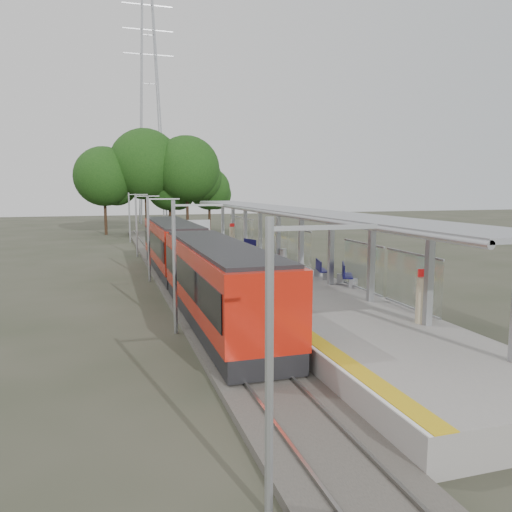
{
  "coord_description": "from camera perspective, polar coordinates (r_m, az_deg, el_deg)",
  "views": [
    {
      "loc": [
        -8.92,
        -12.83,
        5.87
      ],
      "look_at": [
        -1.29,
        12.24,
        2.3
      ],
      "focal_mm": 35.0,
      "sensor_mm": 36.0,
      "label": 1
    }
  ],
  "objects": [
    {
      "name": "trackbed",
      "position": [
        33.62,
        -9.13,
        -2.19
      ],
      "size": [
        3.0,
        70.0,
        0.24
      ],
      "primitive_type": "cube",
      "color": "#59544C",
      "rests_on": "ground"
    },
    {
      "name": "catenary_masts",
      "position": [
        32.08,
        -12.03,
        2.29
      ],
      "size": [
        2.08,
        48.16,
        5.4
      ],
      "color": "#9EA0A5",
      "rests_on": "ground"
    },
    {
      "name": "canopy",
      "position": [
        30.91,
        3.01,
        4.65
      ],
      "size": [
        3.27,
        38.0,
        3.66
      ],
      "color": "#9EA0A5",
      "rests_on": "platform"
    },
    {
      "name": "tree_cluster",
      "position": [
        66.46,
        -11.15,
        9.34
      ],
      "size": [
        20.7,
        11.6,
        13.45
      ],
      "color": "#382316",
      "rests_on": "ground"
    },
    {
      "name": "train",
      "position": [
        27.58,
        -7.54,
        -0.27
      ],
      "size": [
        2.74,
        27.6,
        3.62
      ],
      "color": "black",
      "rests_on": "ground"
    },
    {
      "name": "pylon",
      "position": [
        87.19,
        -12.02,
        16.25
      ],
      "size": [
        8.0,
        4.0,
        38.0
      ],
      "primitive_type": null,
      "color": "#9EA0A5",
      "rests_on": "ground"
    },
    {
      "name": "end_fence",
      "position": [
        58.62,
        -8.15,
        3.5
      ],
      "size": [
        6.0,
        0.1,
        1.2
      ],
      "primitive_type": "cube",
      "color": "#9EA0A5",
      "rests_on": "platform"
    },
    {
      "name": "bench_mid",
      "position": [
        27.39,
        7.36,
        -1.43
      ],
      "size": [
        0.78,
        1.53,
        1.0
      ],
      "rotation": [
        0.0,
        0.0,
        -0.24
      ],
      "color": "#100E4A",
      "rests_on": "platform"
    },
    {
      "name": "info_pillar_far",
      "position": [
        41.55,
        -2.74,
        2.2
      ],
      "size": [
        0.45,
        0.45,
        1.98
      ],
      "rotation": [
        0.0,
        0.0,
        0.13
      ],
      "color": "beige",
      "rests_on": "platform"
    },
    {
      "name": "info_pillar_near",
      "position": [
        19.09,
        18.45,
        -4.76
      ],
      "size": [
        0.45,
        0.45,
        1.99
      ],
      "rotation": [
        0.0,
        0.0,
        -0.16
      ],
      "color": "beige",
      "rests_on": "platform"
    },
    {
      "name": "platform",
      "position": [
        34.44,
        -1.71,
        -1.22
      ],
      "size": [
        6.0,
        50.0,
        1.0
      ],
      "primitive_type": "cube",
      "color": "gray",
      "rests_on": "ground"
    },
    {
      "name": "ground",
      "position": [
        16.7,
        17.17,
        -13.19
      ],
      "size": [
        200.0,
        200.0,
        0.0
      ],
      "primitive_type": "plane",
      "color": "#474438",
      "rests_on": "ground"
    },
    {
      "name": "bench_near",
      "position": [
        25.51,
        10.19,
        -2.01
      ],
      "size": [
        1.16,
        1.71,
        1.13
      ],
      "rotation": [
        0.0,
        0.0,
        -0.43
      ],
      "color": "#100E4A",
      "rests_on": "platform"
    },
    {
      "name": "litter_bin",
      "position": [
        32.68,
        3.12,
        0.01
      ],
      "size": [
        0.55,
        0.55,
        0.94
      ],
      "primitive_type": "cylinder",
      "rotation": [
        0.0,
        0.0,
        0.21
      ],
      "color": "#9EA0A5",
      "rests_on": "platform"
    },
    {
      "name": "tactile_strip",
      "position": [
        33.8,
        -5.89,
        -0.55
      ],
      "size": [
        0.6,
        50.0,
        0.02
      ],
      "primitive_type": "cube",
      "color": "gold",
      "rests_on": "platform"
    },
    {
      "name": "bench_far",
      "position": [
        37.72,
        -0.54,
        1.19
      ],
      "size": [
        0.96,
        1.62,
        1.06
      ],
      "rotation": [
        0.0,
        0.0,
        0.33
      ],
      "color": "#100E4A",
      "rests_on": "platform"
    }
  ]
}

